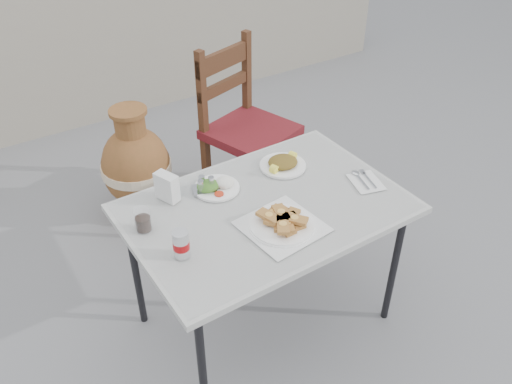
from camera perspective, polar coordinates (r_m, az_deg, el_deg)
ground at (r=2.85m, az=-2.30°, el=-12.98°), size 80.00×80.00×0.00m
cafe_table at (r=2.38m, az=1.06°, el=-2.38°), size 1.20×0.82×0.73m
pide_plate at (r=2.22m, az=2.77°, el=-3.08°), size 0.33×0.33×0.06m
salad_rice_plate at (r=2.44m, az=-4.23°, el=0.66°), size 0.21×0.21×0.05m
salad_chopped_plate at (r=2.59m, az=2.84°, el=3.03°), size 0.22×0.22×0.05m
soda_can at (r=2.08m, az=-7.89°, el=-5.43°), size 0.06×0.06×0.12m
cola_glass at (r=2.24m, az=-11.82°, el=-2.98°), size 0.07×0.07×0.10m
napkin_holder at (r=2.38m, az=-9.35°, el=0.53°), size 0.09×0.12×0.13m
condiment_caddy at (r=2.43m, az=-5.45°, el=0.62°), size 0.13×0.11×0.08m
cutlery_napkin at (r=2.54m, az=11.33°, el=1.23°), size 0.17×0.19×0.01m
chair at (r=3.30m, az=-1.15°, el=6.84°), size 0.58×0.58×1.05m
terracotta_urn at (r=3.36m, az=-12.46°, el=2.51°), size 0.42×0.42×0.74m
back_wall at (r=4.51m, az=-19.53°, el=13.90°), size 6.00×0.25×1.20m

